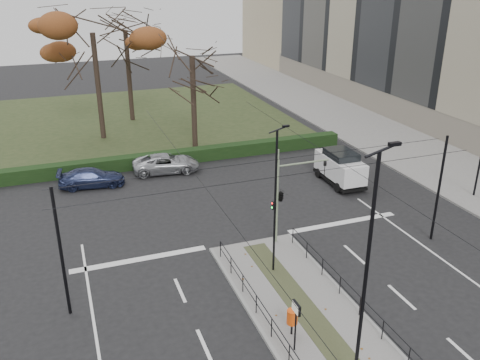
% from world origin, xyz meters
% --- Properties ---
extents(ground, '(140.00, 140.00, 0.00)m').
position_xyz_m(ground, '(0.00, 0.00, 0.00)').
color(ground, black).
rests_on(ground, ground).
extents(median_island, '(4.40, 15.00, 0.14)m').
position_xyz_m(median_island, '(0.00, -2.50, 0.07)').
color(median_island, '#625F5D').
rests_on(median_island, ground).
extents(sidewalk_east, '(8.00, 90.00, 0.14)m').
position_xyz_m(sidewalk_east, '(18.00, 22.00, 0.07)').
color(sidewalk_east, '#625F5D').
rests_on(sidewalk_east, ground).
extents(park, '(38.00, 26.00, 0.10)m').
position_xyz_m(park, '(-6.00, 32.00, 0.05)').
color(park, '#253118').
rests_on(park, ground).
extents(hedge, '(38.00, 1.00, 1.00)m').
position_xyz_m(hedge, '(-6.00, 18.60, 0.50)').
color(hedge, black).
rests_on(hedge, ground).
extents(apartment_block, '(13.09, 52.10, 21.64)m').
position_xyz_m(apartment_block, '(27.97, 23.97, 10.39)').
color(apartment_block, tan).
rests_on(apartment_block, ground).
extents(median_railing, '(4.14, 13.24, 0.92)m').
position_xyz_m(median_railing, '(0.00, -2.60, 0.98)').
color(median_railing, black).
rests_on(median_railing, median_island).
extents(catenary, '(20.00, 34.00, 6.00)m').
position_xyz_m(catenary, '(0.00, 1.62, 3.42)').
color(catenary, black).
rests_on(catenary, ground).
extents(traffic_light, '(3.22, 1.81, 4.74)m').
position_xyz_m(traffic_light, '(1.55, 4.50, 2.90)').
color(traffic_light, gray).
rests_on(traffic_light, median_island).
extents(litter_bin, '(0.45, 0.45, 1.15)m').
position_xyz_m(litter_bin, '(-1.21, -2.72, 0.96)').
color(litter_bin, black).
rests_on(litter_bin, median_island).
extents(info_panel, '(0.12, 0.57, 2.17)m').
position_xyz_m(info_panel, '(-1.51, -3.59, 1.85)').
color(info_panel, black).
rests_on(info_panel, median_island).
extents(streetlamp_median_near, '(0.75, 0.15, 9.03)m').
position_xyz_m(streetlamp_median_near, '(-0.25, -5.93, 4.73)').
color(streetlamp_median_near, black).
rests_on(streetlamp_median_near, median_island).
extents(streetlamp_median_far, '(0.62, 0.13, 7.37)m').
position_xyz_m(streetlamp_median_far, '(0.02, 1.91, 3.89)').
color(streetlamp_median_far, black).
rests_on(streetlamp_median_far, median_island).
extents(parked_car_third, '(4.59, 2.29, 1.28)m').
position_xyz_m(parked_car_third, '(-7.41, 16.14, 0.64)').
color(parked_car_third, '#20294C').
rests_on(parked_car_third, ground).
extents(parked_car_fourth, '(5.09, 2.80, 1.35)m').
position_xyz_m(parked_car_fourth, '(-2.00, 17.04, 0.68)').
color(parked_car_fourth, '#989B9F').
rests_on(parked_car_fourth, ground).
extents(white_van, '(2.11, 4.44, 2.37)m').
position_xyz_m(white_van, '(8.92, 10.81, 1.23)').
color(white_van, silver).
rests_on(white_van, ground).
extents(rust_tree, '(9.56, 9.56, 11.82)m').
position_xyz_m(rust_tree, '(-5.50, 26.81, 9.08)').
color(rust_tree, black).
rests_on(rust_tree, park).
extents(bare_tree_center, '(7.38, 7.38, 11.39)m').
position_xyz_m(bare_tree_center, '(-2.15, 31.85, 8.05)').
color(bare_tree_center, black).
rests_on(bare_tree_center, park).
extents(bare_tree_near, '(5.81, 5.81, 10.02)m').
position_xyz_m(bare_tree_near, '(1.41, 21.45, 7.08)').
color(bare_tree_near, black).
rests_on(bare_tree_near, park).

